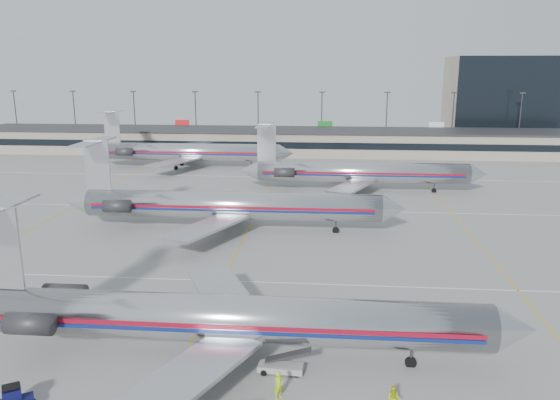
# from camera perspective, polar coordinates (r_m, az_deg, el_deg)

# --- Properties ---
(ground) EXTENTS (260.00, 260.00, 0.00)m
(ground) POSITION_cam_1_polar(r_m,az_deg,el_deg) (49.14, -8.25, -12.74)
(ground) COLOR gray
(ground) RESTS_ON ground
(apron_markings) EXTENTS (160.00, 0.15, 0.02)m
(apron_markings) POSITION_cam_1_polar(r_m,az_deg,el_deg) (58.05, -6.01, -8.39)
(apron_markings) COLOR silver
(apron_markings) RESTS_ON ground
(terminal) EXTENTS (162.00, 17.00, 6.25)m
(terminal) POSITION_cam_1_polar(r_m,az_deg,el_deg) (142.37, 0.63, 6.17)
(terminal) COLOR gray
(terminal) RESTS_ON ground
(light_mast_row) EXTENTS (163.60, 0.40, 15.28)m
(light_mast_row) POSITION_cam_1_polar(r_m,az_deg,el_deg) (155.70, 1.02, 8.81)
(light_mast_row) COLOR #38383D
(light_mast_row) RESTS_ON ground
(distant_building) EXTENTS (30.00, 20.00, 25.00)m
(distant_building) POSITION_cam_1_polar(r_m,az_deg,el_deg) (178.59, 21.99, 9.73)
(distant_building) COLOR tan
(distant_building) RESTS_ON ground
(jet_foreground) EXTENTS (44.87, 26.42, 11.74)m
(jet_foreground) POSITION_cam_1_polar(r_m,az_deg,el_deg) (42.32, -6.32, -12.08)
(jet_foreground) COLOR silver
(jet_foreground) RESTS_ON ground
(jet_second_row) EXTENTS (46.97, 27.66, 12.29)m
(jet_second_row) POSITION_cam_1_polar(r_m,az_deg,el_deg) (74.55, -5.74, -0.51)
(jet_second_row) COLOR silver
(jet_second_row) RESTS_ON ground
(jet_third_row) EXTENTS (44.18, 27.18, 12.08)m
(jet_third_row) POSITION_cam_1_polar(r_m,az_deg,el_deg) (98.93, 8.04, 2.91)
(jet_third_row) COLOR silver
(jet_third_row) RESTS_ON ground
(jet_back_row) EXTENTS (45.71, 28.12, 12.50)m
(jet_back_row) POSITION_cam_1_polar(r_m,az_deg,el_deg) (123.02, -9.65, 5.01)
(jet_back_row) COLOR silver
(jet_back_row) RESTS_ON ground
(tug_left) EXTENTS (2.28, 1.95, 1.67)m
(tug_left) POSITION_cam_1_polar(r_m,az_deg,el_deg) (41.56, -25.99, -18.16)
(tug_left) COLOR #0A0C3B
(tug_left) RESTS_ON ground
(belt_loader) EXTENTS (3.91, 1.38, 2.05)m
(belt_loader) POSITION_cam_1_polar(r_m,az_deg,el_deg) (41.58, 0.17, -16.96)
(belt_loader) COLOR #969696
(belt_loader) RESTS_ON ground
(ramp_worker_near) EXTENTS (0.83, 0.85, 1.98)m
(ramp_worker_near) POSITION_cam_1_polar(r_m,az_deg,el_deg) (38.66, -0.13, -18.79)
(ramp_worker_near) COLOR #B9EA16
(ramp_worker_near) RESTS_ON ground
(ramp_worker_far) EXTENTS (1.03, 0.89, 1.80)m
(ramp_worker_far) POSITION_cam_1_polar(r_m,az_deg,el_deg) (38.19, 11.80, -19.71)
(ramp_worker_far) COLOR #AFC812
(ramp_worker_far) RESTS_ON ground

